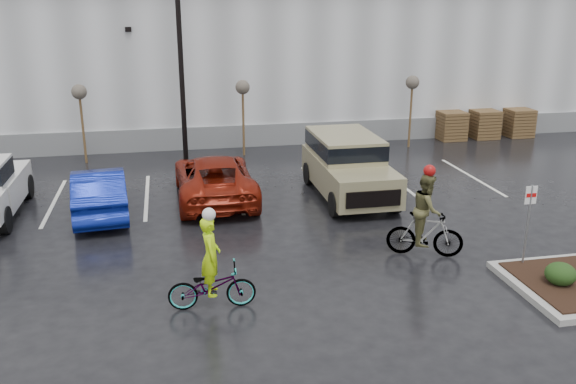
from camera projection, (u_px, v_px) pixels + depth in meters
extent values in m
plane|color=black|center=(380.00, 286.00, 14.31)|extent=(120.00, 120.00, 0.00)
cube|color=#AEB1B3|center=(248.00, 53.00, 33.76)|extent=(60.00, 15.00, 7.00)
cube|color=slate|center=(272.00, 135.00, 27.64)|extent=(60.00, 0.12, 1.00)
cube|color=#20421B|center=(214.00, 36.00, 55.37)|extent=(80.00, 25.00, 6.00)
cylinder|color=black|center=(180.00, 51.00, 23.37)|extent=(0.20, 0.20, 9.00)
cylinder|color=#4D3A1F|center=(83.00, 129.00, 24.50)|extent=(0.10, 0.10, 2.80)
sphere|color=#554F44|center=(79.00, 92.00, 24.04)|extent=(0.60, 0.60, 0.60)
cylinder|color=#4D3A1F|center=(243.00, 123.00, 25.73)|extent=(0.10, 0.10, 2.80)
sphere|color=#554F44|center=(243.00, 87.00, 25.27)|extent=(0.60, 0.60, 0.60)
cylinder|color=#4D3A1F|center=(410.00, 116.00, 27.14)|extent=(0.10, 0.10, 2.80)
sphere|color=#554F44|center=(412.00, 82.00, 26.68)|extent=(0.60, 0.60, 0.60)
cube|color=#4D3A1F|center=(451.00, 125.00, 28.77)|extent=(1.20, 1.20, 1.35)
cube|color=#4D3A1F|center=(484.00, 124.00, 29.09)|extent=(1.20, 1.20, 1.35)
cube|color=#4D3A1F|center=(518.00, 123.00, 29.43)|extent=(1.20, 1.20, 1.35)
ellipsoid|color=#193211|center=(561.00, 274.00, 14.01)|extent=(0.70, 0.70, 0.52)
cylinder|color=gray|center=(527.00, 228.00, 14.88)|extent=(0.05, 0.05, 2.20)
cube|color=white|center=(531.00, 195.00, 14.62)|extent=(0.30, 0.02, 0.45)
cube|color=red|center=(531.00, 195.00, 14.61)|extent=(0.26, 0.02, 0.10)
imported|color=navy|center=(99.00, 192.00, 18.86)|extent=(2.01, 4.59, 1.47)
imported|color=maroon|center=(214.00, 178.00, 20.26)|extent=(2.50, 5.38, 1.49)
imported|color=#3F3F44|center=(212.00, 287.00, 13.20)|extent=(1.93, 0.75, 1.00)
imported|color=#B7ED0D|center=(211.00, 256.00, 12.98)|extent=(0.45, 0.66, 1.75)
sphere|color=silver|center=(209.00, 215.00, 12.69)|extent=(0.29, 0.29, 0.29)
imported|color=#3F3F44|center=(425.00, 234.00, 15.86)|extent=(1.97, 1.24, 1.19)
imported|color=brown|center=(427.00, 209.00, 15.65)|extent=(0.81, 1.03, 1.87)
sphere|color=#990C0C|center=(430.00, 171.00, 15.33)|extent=(0.31, 0.31, 0.31)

